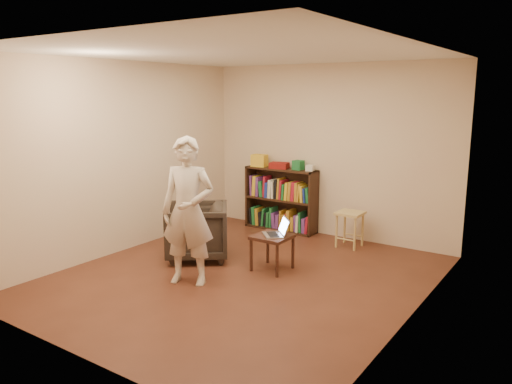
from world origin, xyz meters
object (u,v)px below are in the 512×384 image
Objects in this scene: armchair at (197,231)px; person at (188,211)px; side_table at (272,241)px; bookshelf at (281,203)px; laptop at (278,231)px; stool at (350,219)px.

person is at bearing -2.23° from armchair.
bookshelf is at bearing 118.04° from side_table.
laptop reaches higher than side_table.
stool is 1.15× the size of side_table.
laptop reaches higher than stool.
stool is at bearing -10.46° from bookshelf.
armchair is 1.82× the size of side_table.
bookshelf is 2.70× the size of side_table.
bookshelf reaches higher than armchair.
laptop is at bearing 35.04° from person.
stool is at bearing 99.59° from armchair.
bookshelf is at bearing 75.76° from person.
armchair is at bearing -132.74° from stool.
person is (-0.56, -0.90, 0.48)m from side_table.
side_table is at bearing -61.96° from bookshelf.
person is at bearing -122.08° from side_table.
bookshelf reaches higher than laptop.
side_table is at bearing 36.52° from person.
armchair is at bearing -170.59° from side_table.
side_table is 1.07× the size of laptop.
bookshelf is 1.85m from armchair.
stool is 2.18m from armchair.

